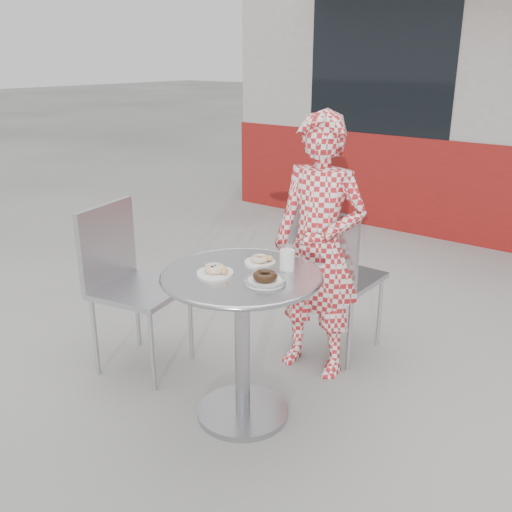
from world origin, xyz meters
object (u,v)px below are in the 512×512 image
Objects in this scene: seated_person at (318,248)px; plate_near at (216,271)px; chair_far at (337,306)px; plate_checker at (265,279)px; chair_left at (141,320)px; milk_cup at (287,259)px; plate_far at (261,260)px; bistro_table at (242,310)px.

seated_person is 8.62× the size of plate_near.
chair_far is 1.08m from plate_checker.
chair_left is 5.59× the size of plate_near.
chair_far is 5.45× the size of plate_near.
seated_person is 12.21× the size of milk_cup.
plate_far is at bearing 132.54° from plate_checker.
plate_near is at bearing -110.90° from chair_left.
chair_far is at bearing 87.56° from seated_person.
seated_person is (0.81, 0.63, 0.46)m from chair_left.
seated_person is 0.51m from milk_cup.
plate_near is at bearing -104.01° from seated_person.
bistro_table is 4.53× the size of plate_near.
chair_left is 1.08m from plate_checker.
plate_checker reaches higher than bistro_table.
milk_cup reaches higher than plate_far.
bistro_table is 0.34m from milk_cup.
plate_far is at bearing -91.53° from chair_left.
seated_person is 0.69m from plate_checker.
chair_far is (0.01, 0.92, -0.31)m from bistro_table.
seated_person reaches higher than plate_far.
chair_far is at bearing 89.45° from bistro_table.
seated_person is at bearing 104.25° from milk_cup.
chair_far is at bearing 84.26° from plate_near.
chair_far is 6.14× the size of plate_far.
plate_near reaches higher than plate_far.
plate_checker is at bearing -83.92° from seated_person.
seated_person is at bearing 101.33° from plate_checker.
chair_left is at bearing -169.01° from plate_far.
seated_person is 0.49m from plate_far.
bistro_table is 5.11× the size of plate_far.
chair_left is at bearing -170.68° from milk_cup.
bistro_table is at bearing 89.02° from chair_far.
plate_near is at bearing -165.45° from plate_checker.
bistro_table is 0.27m from plate_far.
chair_left reaches higher than milk_cup.
seated_person is 0.75m from plate_near.
seated_person is (0.01, -0.26, 0.46)m from chair_far.
plate_checker is (0.17, -0.19, 0.00)m from plate_far.
plate_far is at bearing 87.60° from chair_far.
bistro_table is 0.67m from seated_person.
plate_checker is at bearing -47.46° from plate_far.
plate_checker is (0.15, -0.94, 0.52)m from chair_far.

